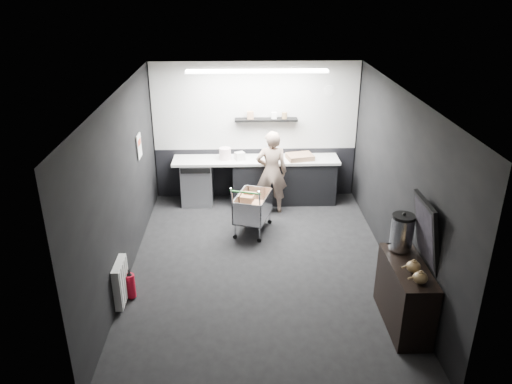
{
  "coord_description": "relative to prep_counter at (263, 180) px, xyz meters",
  "views": [
    {
      "loc": [
        -0.3,
        -6.64,
        4.17
      ],
      "look_at": [
        -0.07,
        0.4,
        1.08
      ],
      "focal_mm": 35.0,
      "sensor_mm": 36.0,
      "label": 1
    }
  ],
  "objects": [
    {
      "name": "floor",
      "position": [
        -0.14,
        -2.42,
        -0.46
      ],
      "size": [
        5.5,
        5.5,
        0.0
      ],
      "primitive_type": "plane",
      "color": "black",
      "rests_on": "ground"
    },
    {
      "name": "wall_back",
      "position": [
        -0.14,
        0.33,
        0.89
      ],
      "size": [
        5.5,
        0.0,
        5.5
      ],
      "primitive_type": "plane",
      "rotation": [
        1.57,
        0.0,
        0.0
      ],
      "color": "black",
      "rests_on": "floor"
    },
    {
      "name": "wall_front",
      "position": [
        -0.14,
        -5.17,
        0.89
      ],
      "size": [
        5.5,
        0.0,
        5.5
      ],
      "primitive_type": "plane",
      "rotation": [
        -1.57,
        0.0,
        0.0
      ],
      "color": "black",
      "rests_on": "floor"
    },
    {
      "name": "wall_right",
      "position": [
        1.86,
        -2.42,
        0.89
      ],
      "size": [
        0.0,
        5.5,
        5.5
      ],
      "primitive_type": "plane",
      "rotation": [
        1.57,
        0.0,
        -1.57
      ],
      "color": "black",
      "rests_on": "floor"
    },
    {
      "name": "poster",
      "position": [
        -2.12,
        -1.12,
        1.09
      ],
      "size": [
        0.02,
        0.3,
        0.4
      ],
      "primitive_type": "cube",
      "color": "silver",
      "rests_on": "wall_left"
    },
    {
      "name": "ceiling_strip",
      "position": [
        -0.14,
        -0.57,
        2.21
      ],
      "size": [
        2.4,
        0.2,
        0.04
      ],
      "primitive_type": "cube",
      "color": "white",
      "rests_on": "ceiling"
    },
    {
      "name": "sideboard",
      "position": [
        1.64,
        -3.83,
        0.1
      ],
      "size": [
        0.49,
        1.16,
        1.74
      ],
      "color": "black",
      "rests_on": "floor"
    },
    {
      "name": "kitchen_wall_panel",
      "position": [
        -0.14,
        0.31,
        1.39
      ],
      "size": [
        3.95,
        0.02,
        1.7
      ],
      "primitive_type": "cube",
      "color": "#B3B4AF",
      "rests_on": "wall_back"
    },
    {
      "name": "floating_shelf",
      "position": [
        0.06,
        0.2,
        1.16
      ],
      "size": [
        1.2,
        0.22,
        0.04
      ],
      "primitive_type": "cube",
      "color": "black",
      "rests_on": "wall_back"
    },
    {
      "name": "ceiling",
      "position": [
        -0.14,
        -2.42,
        2.24
      ],
      "size": [
        5.5,
        5.5,
        0.0
      ],
      "primitive_type": "plane",
      "rotation": [
        3.14,
        0.0,
        0.0
      ],
      "color": "silver",
      "rests_on": "wall_back"
    },
    {
      "name": "poster_red_band",
      "position": [
        -2.11,
        -1.12,
        1.16
      ],
      "size": [
        0.02,
        0.22,
        0.1
      ],
      "primitive_type": "cube",
      "color": "red",
      "rests_on": "poster"
    },
    {
      "name": "shopping_cart",
      "position": [
        -0.24,
        -1.26,
        -0.01
      ],
      "size": [
        0.75,
        1.01,
        0.95
      ],
      "color": "silver",
      "rests_on": "floor"
    },
    {
      "name": "radiator",
      "position": [
        -2.08,
        -3.32,
        -0.11
      ],
      "size": [
        0.1,
        0.5,
        0.6
      ],
      "primitive_type": "cube",
      "color": "silver",
      "rests_on": "wall_left"
    },
    {
      "name": "prep_counter",
      "position": [
        0.0,
        0.0,
        0.0
      ],
      "size": [
        3.2,
        0.61,
        0.9
      ],
      "color": "black",
      "rests_on": "floor"
    },
    {
      "name": "cardboard_box",
      "position": [
        0.71,
        -0.05,
        0.49
      ],
      "size": [
        0.55,
        0.46,
        0.1
      ],
      "primitive_type": "cube",
      "rotation": [
        0.0,
        0.0,
        0.22
      ],
      "color": "#8D684B",
      "rests_on": "prep_counter"
    },
    {
      "name": "fire_extinguisher",
      "position": [
        -1.99,
        -3.19,
        -0.24
      ],
      "size": [
        0.13,
        0.13,
        0.44
      ],
      "color": "#AB0B1F",
      "rests_on": "floor"
    },
    {
      "name": "pink_tub",
      "position": [
        -0.73,
        0.0,
        0.55
      ],
      "size": [
        0.22,
        0.22,
        0.22
      ],
      "primitive_type": "cylinder",
      "color": "silver",
      "rests_on": "prep_counter"
    },
    {
      "name": "dado_panel",
      "position": [
        -0.14,
        0.31,
        0.04
      ],
      "size": [
        3.95,
        0.02,
        1.0
      ],
      "primitive_type": "cube",
      "color": "black",
      "rests_on": "wall_back"
    },
    {
      "name": "wall_clock",
      "position": [
        1.26,
        0.3,
        1.69
      ],
      "size": [
        0.2,
        0.03,
        0.2
      ],
      "primitive_type": "cylinder",
      "rotation": [
        1.57,
        0.0,
        0.0
      ],
      "color": "silver",
      "rests_on": "wall_back"
    },
    {
      "name": "white_container",
      "position": [
        -0.45,
        -0.05,
        0.52
      ],
      "size": [
        0.21,
        0.19,
        0.15
      ],
      "primitive_type": "cube",
      "rotation": [
        0.0,
        0.0,
        0.44
      ],
      "color": "silver",
      "rests_on": "prep_counter"
    },
    {
      "name": "person",
      "position": [
        0.14,
        -0.45,
        0.34
      ],
      "size": [
        0.59,
        0.4,
        1.59
      ],
      "primitive_type": "imported",
      "rotation": [
        0.0,
        0.0,
        3.11
      ],
      "color": "beige",
      "rests_on": "floor"
    },
    {
      "name": "wall_left",
      "position": [
        -2.14,
        -2.42,
        0.89
      ],
      "size": [
        0.0,
        5.5,
        5.5
      ],
      "primitive_type": "plane",
      "rotation": [
        1.57,
        0.0,
        1.57
      ],
      "color": "black",
      "rests_on": "floor"
    }
  ]
}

